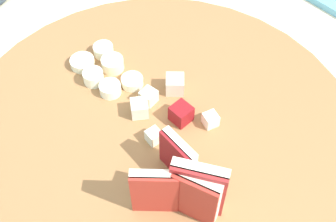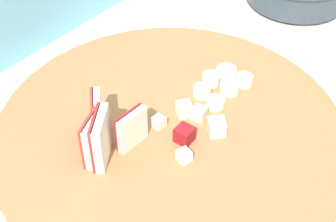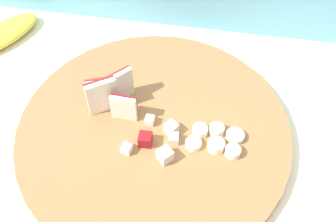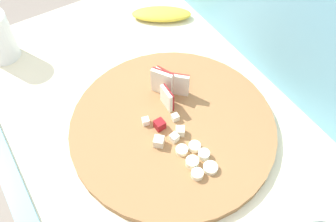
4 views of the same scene
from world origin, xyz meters
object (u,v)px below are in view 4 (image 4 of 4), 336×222
object	(u,v)px
apple_dice_pile	(165,131)
banana_slice_rows	(197,160)
apple_wedge_fan	(167,85)
cutting_board	(173,127)
banana_peel	(161,14)

from	to	relation	value
apple_dice_pile	banana_slice_rows	distance (m)	0.10
apple_wedge_fan	banana_slice_rows	world-z (taller)	apple_wedge_fan
apple_wedge_fan	apple_dice_pile	xyz separation A→B (m)	(0.09, -0.06, -0.02)
cutting_board	banana_slice_rows	bearing A→B (deg)	-4.37
cutting_board	banana_peel	distance (m)	0.39
apple_wedge_fan	banana_slice_rows	bearing A→B (deg)	-13.45
apple_wedge_fan	banana_peel	size ratio (longest dim) A/B	0.53
cutting_board	apple_dice_pile	xyz separation A→B (m)	(0.01, -0.03, 0.02)
cutting_board	banana_peel	world-z (taller)	banana_peel
apple_dice_pile	banana_slice_rows	xyz separation A→B (m)	(0.09, 0.02, -0.00)
banana_slice_rows	banana_peel	distance (m)	0.49
cutting_board	banana_peel	size ratio (longest dim) A/B	2.68
banana_slice_rows	cutting_board	bearing A→B (deg)	175.63
apple_dice_pile	banana_slice_rows	world-z (taller)	apple_dice_pile
cutting_board	apple_wedge_fan	world-z (taller)	apple_wedge_fan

